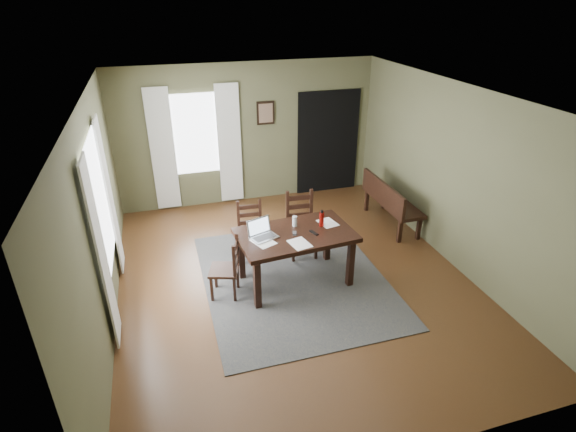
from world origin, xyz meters
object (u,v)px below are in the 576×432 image
object	(u,v)px
dining_table	(295,239)
chair_end	(227,268)
chair_back_left	(251,231)
bench	(389,199)
chair_back_right	(301,225)
laptop	(262,232)
water_bottle	(322,219)

from	to	relation	value
dining_table	chair_end	distance (m)	1.03
chair_back_left	bench	bearing A→B (deg)	11.76
chair_back_right	bench	bearing A→B (deg)	19.58
chair_back_left	chair_back_right	bearing A→B (deg)	-4.96
chair_end	chair_back_right	bearing A→B (deg)	138.87
chair_back_right	dining_table	bearing A→B (deg)	-109.97
laptop	water_bottle	distance (m)	0.90
chair_back_right	laptop	bearing A→B (deg)	-134.71
chair_back_left	dining_table	bearing A→B (deg)	-58.54
bench	laptop	world-z (taller)	laptop
chair_back_right	water_bottle	size ratio (longest dim) A/B	4.20
dining_table	chair_back_right	distance (m)	0.84
chair_end	water_bottle	bearing A→B (deg)	113.60
chair_back_right	water_bottle	distance (m)	0.78
laptop	water_bottle	bearing A→B (deg)	-16.15
chair_end	chair_back_right	world-z (taller)	chair_back_right
bench	water_bottle	distance (m)	2.12
laptop	dining_table	bearing A→B (deg)	-24.37
dining_table	laptop	xyz separation A→B (m)	(-0.47, 0.04, 0.16)
chair_back_left	laptop	world-z (taller)	laptop
chair_back_right	laptop	xyz separation A→B (m)	(-0.81, -0.70, 0.37)
dining_table	chair_back_left	bearing A→B (deg)	112.89
water_bottle	laptop	bearing A→B (deg)	-176.76
chair_back_left	chair_back_right	xyz separation A→B (m)	(0.79, -0.12, 0.05)
chair_end	laptop	distance (m)	0.68
chair_back_right	laptop	world-z (taller)	laptop
chair_end	laptop	xyz separation A→B (m)	(0.51, 0.08, 0.44)
chair_end	laptop	size ratio (longest dim) A/B	2.06
chair_back_left	chair_back_right	size ratio (longest dim) A/B	0.89
bench	dining_table	bearing A→B (deg)	119.98
chair_end	dining_table	bearing A→B (deg)	110.62
chair_end	laptop	bearing A→B (deg)	117.39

